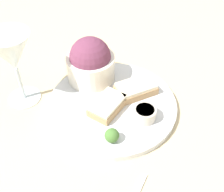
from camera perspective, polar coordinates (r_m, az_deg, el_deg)
ground_plane at (r=0.64m, az=-0.00°, el=-2.18°), size 4.00×4.00×0.00m
dinner_plate at (r=0.64m, az=-0.00°, el=-1.75°), size 0.29×0.29×0.01m
salad_bowl at (r=0.67m, az=-4.39°, el=6.84°), size 0.11×0.11×0.11m
sauce_ramekin at (r=0.59m, az=6.66°, el=-3.50°), size 0.05×0.05×0.03m
cheese_toast_near at (r=0.65m, az=4.86°, el=1.47°), size 0.10×0.08×0.03m
cheese_toast_far at (r=0.61m, az=-0.92°, el=-1.89°), size 0.09×0.07×0.03m
wine_glass at (r=0.62m, az=-19.68°, el=7.94°), size 0.09×0.09×0.17m
garnish at (r=0.55m, az=-0.04°, el=-8.02°), size 0.03×0.03×0.03m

